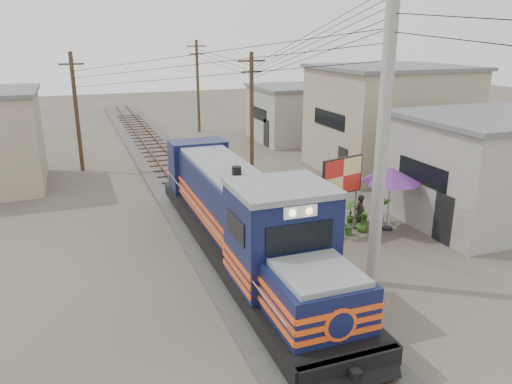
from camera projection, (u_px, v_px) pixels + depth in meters
name	position (u px, v px, depth m)	size (l,w,h in m)	color
ground	(268.00, 294.00, 15.91)	(120.00, 120.00, 0.00)	#473F35
ballast	(194.00, 199.00, 24.82)	(3.60, 70.00, 0.16)	#595651
track	(194.00, 196.00, 24.77)	(1.15, 70.00, 0.12)	#51331E
locomotive	(242.00, 219.00, 17.68)	(2.80, 15.21, 3.77)	black
utility_pole_main	(383.00, 135.00, 15.11)	(0.40, 0.40, 10.00)	#9E9B93
wooden_pole_mid	(252.00, 111.00, 28.80)	(1.60, 0.24, 7.00)	#4C3826
wooden_pole_far	(198.00, 85.00, 41.34)	(1.60, 0.24, 7.50)	#4C3826
wooden_pole_left	(76.00, 110.00, 29.23)	(1.60, 0.24, 7.00)	#4C3826
power_lines	(193.00, 43.00, 21.17)	(9.65, 19.00, 3.30)	black
shophouse_front	(489.00, 168.00, 21.68)	(7.35, 6.30, 4.70)	gray
shophouse_mid	(389.00, 118.00, 29.83)	(8.40, 7.35, 6.20)	gray
shophouse_back	(296.00, 113.00, 38.58)	(6.30, 6.30, 4.20)	gray
billboard	(342.00, 178.00, 20.12)	(2.05, 0.65, 3.24)	#99999E
market_umbrella	(391.00, 175.00, 20.51)	(2.98, 2.98, 2.72)	black
vendor	(359.00, 212.00, 21.12)	(0.54, 0.36, 1.49)	black
plant_nursery	(331.00, 218.00, 21.32)	(3.18, 2.96, 1.08)	#2B5C1A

